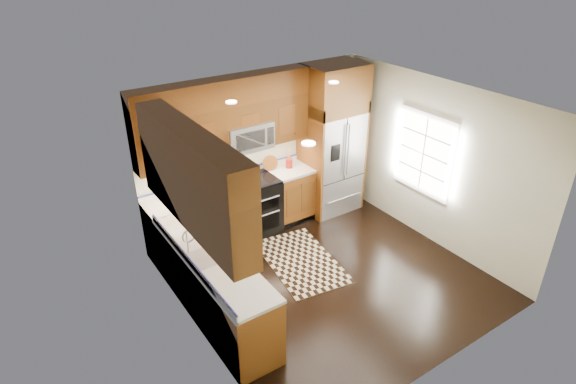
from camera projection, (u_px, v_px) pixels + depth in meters
ground at (328, 277)px, 6.99m from camera, size 4.00×4.00×0.00m
wall_back at (255, 150)px, 7.85m from camera, size 4.00×0.02×2.60m
wall_left at (192, 247)px, 5.40m from camera, size 0.02×4.00×2.60m
wall_right at (434, 164)px, 7.37m from camera, size 0.02×4.00×2.60m
window at (424, 154)px, 7.46m from camera, size 0.04×1.10×1.30m
base_cabinets at (222, 249)px, 6.83m from camera, size 2.85×3.00×0.90m
countertop at (225, 214)px, 6.77m from camera, size 2.86×3.01×0.04m
upper_cabinets at (213, 140)px, 6.27m from camera, size 2.85×3.00×1.15m
range at (254, 206)px, 7.87m from camera, size 0.76×0.67×0.95m
microwave at (247, 136)px, 7.40m from camera, size 0.76×0.40×0.42m
refrigerator at (332, 140)px, 8.21m from camera, size 0.98×0.75×2.60m
sink_faucet at (207, 252)px, 5.84m from camera, size 0.54×0.44×0.37m
rug at (301, 261)px, 7.33m from camera, size 1.17×1.70×0.01m
knife_block at (224, 181)px, 7.38m from camera, size 0.14×0.17×0.29m
utensil_crock at (289, 161)px, 8.03m from camera, size 0.13×0.13×0.33m
cutting_board at (270, 170)px, 8.00m from camera, size 0.30×0.30×0.02m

